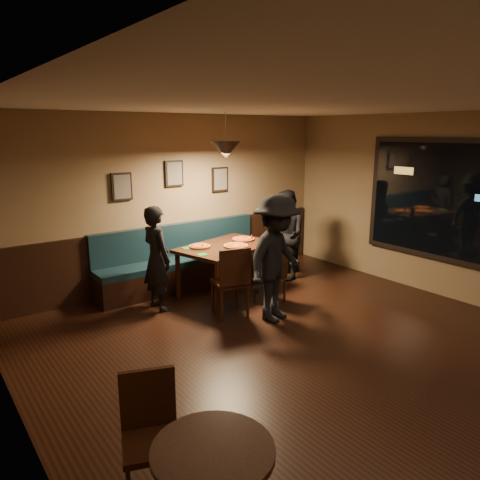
{
  "coord_description": "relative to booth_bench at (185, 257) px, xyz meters",
  "views": [
    {
      "loc": [
        -3.57,
        -3.07,
        2.51
      ],
      "look_at": [
        0.33,
        2.12,
        0.95
      ],
      "focal_mm": 33.85,
      "sensor_mm": 36.0,
      "label": 1
    }
  ],
  "objects": [
    {
      "name": "floor",
      "position": [
        0.0,
        -3.2,
        -0.5
      ],
      "size": [
        7.0,
        7.0,
        0.0
      ],
      "primitive_type": "plane",
      "color": "black",
      "rests_on": "ground"
    },
    {
      "name": "ceiling",
      "position": [
        0.0,
        -3.2,
        2.3
      ],
      "size": [
        7.0,
        7.0,
        0.0
      ],
      "primitive_type": "plane",
      "rotation": [
        3.14,
        0.0,
        0.0
      ],
      "color": "silver",
      "rests_on": "ground"
    },
    {
      "name": "wall_back",
      "position": [
        0.0,
        0.3,
        0.9
      ],
      "size": [
        6.0,
        0.0,
        6.0
      ],
      "primitive_type": "plane",
      "rotation": [
        1.57,
        0.0,
        0.0
      ],
      "color": "#8C704F",
      "rests_on": "ground"
    },
    {
      "name": "wall_left",
      "position": [
        -3.0,
        -3.2,
        0.9
      ],
      "size": [
        0.0,
        7.0,
        7.0
      ],
      "primitive_type": "plane",
      "rotation": [
        1.57,
        0.0,
        1.57
      ],
      "color": "#8C704F",
      "rests_on": "ground"
    },
    {
      "name": "wall_right",
      "position": [
        3.0,
        -3.2,
        0.9
      ],
      "size": [
        0.0,
        7.0,
        7.0
      ],
      "primitive_type": "plane",
      "rotation": [
        1.57,
        0.0,
        -1.57
      ],
      "color": "#8C704F",
      "rests_on": "ground"
    },
    {
      "name": "wainscot",
      "position": [
        0.0,
        0.27,
        0.0
      ],
      "size": [
        5.88,
        0.06,
        1.0
      ],
      "primitive_type": "cube",
      "color": "black",
      "rests_on": "ground"
    },
    {
      "name": "booth_bench",
      "position": [
        0.0,
        0.0,
        0.0
      ],
      "size": [
        3.0,
        0.6,
        1.0
      ],
      "primitive_type": null,
      "color": "#0F232D",
      "rests_on": "ground"
    },
    {
      "name": "window_frame",
      "position": [
        2.96,
        -2.7,
        1.0
      ],
      "size": [
        0.06,
        2.56,
        1.86
      ],
      "primitive_type": "cube",
      "color": "black",
      "rests_on": "wall_right"
    },
    {
      "name": "window_glass",
      "position": [
        2.93,
        -2.7,
        1.0
      ],
      "size": [
        0.0,
        2.4,
        2.4
      ],
      "primitive_type": "plane",
      "rotation": [
        1.57,
        0.0,
        -1.57
      ],
      "color": "black",
      "rests_on": "wall_right"
    },
    {
      "name": "picture_left",
      "position": [
        -0.9,
        0.27,
        1.2
      ],
      "size": [
        0.32,
        0.04,
        0.42
      ],
      "primitive_type": "cube",
      "color": "black",
      "rests_on": "wall_back"
    },
    {
      "name": "picture_center",
      "position": [
        0.0,
        0.27,
        1.35
      ],
      "size": [
        0.32,
        0.04,
        0.42
      ],
      "primitive_type": "cube",
      "color": "black",
      "rests_on": "wall_back"
    },
    {
      "name": "picture_right",
      "position": [
        0.9,
        0.27,
        1.2
      ],
      "size": [
        0.32,
        0.04,
        0.42
      ],
      "primitive_type": "cube",
      "color": "black",
      "rests_on": "wall_back"
    },
    {
      "name": "pendant_lamp",
      "position": [
        0.33,
        -0.73,
        1.75
      ],
      "size": [
        0.44,
        0.44,
        0.25
      ],
      "primitive_type": "cone",
      "rotation": [
        3.14,
        0.0,
        0.0
      ],
      "color": "black",
      "rests_on": "ceiling"
    },
    {
      "name": "dining_table",
      "position": [
        0.33,
        -0.73,
        -0.1
      ],
      "size": [
        1.67,
        1.28,
        0.8
      ],
      "primitive_type": "cube",
      "rotation": [
        0.0,
        0.0,
        0.24
      ],
      "color": "black",
      "rests_on": "floor"
    },
    {
      "name": "chair_near_left",
      "position": [
        -0.12,
        -1.44,
        0.0
      ],
      "size": [
        0.54,
        0.54,
        1.01
      ],
      "primitive_type": null,
      "rotation": [
        0.0,
        0.0,
        -0.25
      ],
      "color": "black",
      "rests_on": "floor"
    },
    {
      "name": "chair_near_right",
      "position": [
        0.64,
        -1.41,
        -0.08
      ],
      "size": [
        0.45,
        0.45,
        0.85
      ],
      "primitive_type": null,
      "rotation": [
        0.0,
        0.0,
        0.23
      ],
      "color": "black",
      "rests_on": "floor"
    },
    {
      "name": "diner_left",
      "position": [
        -0.81,
        -0.62,
        0.26
      ],
      "size": [
        0.39,
        0.57,
        1.51
      ],
      "primitive_type": "imported",
      "rotation": [
        0.0,
        0.0,
        1.63
      ],
      "color": "black",
      "rests_on": "floor"
    },
    {
      "name": "diner_right",
      "position": [
        1.61,
        -0.69,
        0.28
      ],
      "size": [
        0.84,
        0.93,
        1.55
      ],
      "primitive_type": "imported",
      "rotation": [
        0.0,
        0.0,
        -1.98
      ],
      "color": "black",
      "rests_on": "floor"
    },
    {
      "name": "diner_front",
      "position": [
        0.3,
        -1.93,
        0.36
      ],
      "size": [
        1.26,
        0.96,
        1.73
      ],
      "primitive_type": "imported",
      "rotation": [
        0.0,
        0.0,
        0.32
      ],
      "color": "black",
      "rests_on": "floor"
    },
    {
      "name": "pizza_a",
      "position": [
        -0.06,
        -0.58,
        0.32
      ],
      "size": [
        0.33,
        0.33,
        0.04
      ],
      "primitive_type": "cylinder",
      "rotation": [
        0.0,
        0.0,
        0.0
      ],
      "color": "#D66028",
      "rests_on": "dining_table"
    },
    {
      "name": "pizza_b",
      "position": [
        0.38,
        -0.9,
        0.32
      ],
      "size": [
        0.48,
        0.48,
        0.04
      ],
      "primitive_type": "cylinder",
      "rotation": [
        0.0,
        0.0,
        0.36
      ],
      "color": "orange",
      "rests_on": "dining_table"
    },
    {
      "name": "pizza_c",
      "position": [
        0.75,
        -0.61,
        0.32
      ],
      "size": [
        0.41,
        0.41,
        0.04
      ],
      "primitive_type": "cylinder",
      "rotation": [
        0.0,
        0.0,
        0.16
      ],
      "color": "#C75E25",
      "rests_on": "dining_table"
    },
    {
      "name": "soda_glass",
      "position": [
        0.95,
        -0.98,
        0.38
      ],
      "size": [
        0.1,
        0.1,
        0.17
      ],
      "primitive_type": "cylinder",
      "rotation": [
        0.0,
        0.0,
        -0.26
      ],
      "color": "black",
      "rests_on": "dining_table"
    },
    {
      "name": "tabasco_bottle",
      "position": [
        0.82,
        -0.73,
        0.35
      ],
      "size": [
        0.03,
        0.03,
        0.11
      ],
      "primitive_type": "cylinder",
      "rotation": [
        0.0,
        0.0,
        0.01
      ],
      "color": "#A11005",
      "rests_on": "dining_table"
    },
    {
      "name": "napkin_a",
      "position": [
        -0.24,
        -0.51,
        0.3
      ],
      "size": [
        0.14,
        0.14,
        0.01
      ],
      "primitive_type": "cube",
      "rotation": [
        0.0,
        0.0,
        -0.04
      ],
      "color": "#207920",
      "rests_on": "dining_table"
    },
    {
      "name": "napkin_b",
      "position": [
        -0.26,
        -0.96,
        0.3
      ],
      "size": [
        0.15,
        0.15,
        0.01
      ],
      "primitive_type": "cube",
      "rotation": [
        0.0,
        0.0,
        -0.1
      ],
      "color": "#20782B",
      "rests_on": "dining_table"
    },
    {
      "name": "cutlery_set",
      "position": [
        0.36,
        -1.12,
        0.3
      ],
      "size": [
        0.17,
        0.07,
        0.0
      ],
      "primitive_type": "cube",
      "rotation": [
        0.0,
        0.0,
        1.91
      ],
      "color": "#B9B9BD",
      "rests_on": "dining_table"
    },
    {
      "name": "cafe_chair_far",
      "position": [
        -2.44,
        -3.75,
        -0.05
      ],
      "size": [
        0.51,
        0.51,
        0.89
      ],
      "primitive_type": null,
      "rotation": [
        0.0,
        0.0,
        2.77
      ],
      "color": "black",
      "rests_on": "floor"
    }
  ]
}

